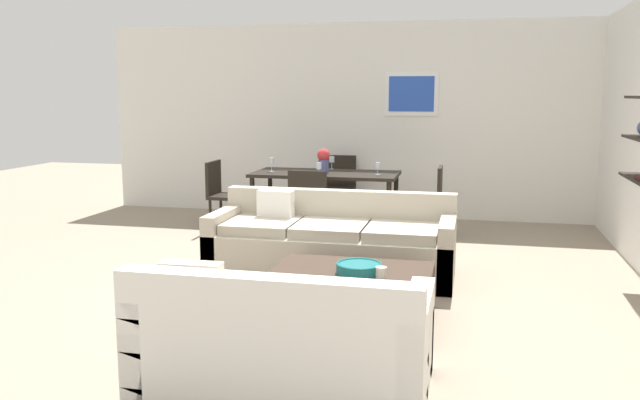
{
  "coord_description": "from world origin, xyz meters",
  "views": [
    {
      "loc": [
        1.39,
        -5.74,
        1.74
      ],
      "look_at": [
        0.02,
        0.2,
        0.75
      ],
      "focal_mm": 37.21,
      "sensor_mm": 36.0,
      "label": 1
    }
  ],
  "objects_px": {
    "loveseat_white": "(283,341)",
    "wine_glass_left_near": "(272,162)",
    "coffee_table": "(349,297)",
    "dining_table": "(326,178)",
    "dining_chair_foot": "(310,202)",
    "wine_glass_foot": "(319,167)",
    "centerpiece_vase": "(324,159)",
    "candle_jar": "(381,273)",
    "dining_chair_head": "(339,183)",
    "dining_chair_right_near": "(430,198)",
    "decorative_bowl": "(359,268)",
    "wine_glass_head": "(332,160)",
    "wine_glass_right_near": "(378,166)",
    "sofa_beige": "(332,245)",
    "dining_chair_left_near": "(222,190)"
  },
  "relations": [
    {
      "from": "wine_glass_foot",
      "to": "loveseat_white",
      "type": "bearing_deg",
      "value": -79.8
    },
    {
      "from": "sofa_beige",
      "to": "wine_glass_foot",
      "type": "bearing_deg",
      "value": 107.28
    },
    {
      "from": "dining_chair_foot",
      "to": "dining_chair_right_near",
      "type": "bearing_deg",
      "value": 26.08
    },
    {
      "from": "candle_jar",
      "to": "wine_glass_right_near",
      "type": "xyz_separation_m",
      "value": [
        -0.49,
        3.22,
        0.44
      ]
    },
    {
      "from": "dining_chair_head",
      "to": "dining_chair_foot",
      "type": "distance_m",
      "value": 1.67
    },
    {
      "from": "coffee_table",
      "to": "wine_glass_foot",
      "type": "height_order",
      "value": "wine_glass_foot"
    },
    {
      "from": "wine_glass_head",
      "to": "loveseat_white",
      "type": "bearing_deg",
      "value": -81.33
    },
    {
      "from": "candle_jar",
      "to": "coffee_table",
      "type": "bearing_deg",
      "value": 161.66
    },
    {
      "from": "dining_table",
      "to": "dining_chair_head",
      "type": "xyz_separation_m",
      "value": [
        0.0,
        0.84,
        -0.17
      ]
    },
    {
      "from": "sofa_beige",
      "to": "dining_chair_left_near",
      "type": "xyz_separation_m",
      "value": [
        -1.82,
        1.8,
        0.21
      ]
    },
    {
      "from": "dining_chair_head",
      "to": "dining_chair_foot",
      "type": "xyz_separation_m",
      "value": [
        0.0,
        -1.67,
        0.0
      ]
    },
    {
      "from": "dining_table",
      "to": "dining_chair_foot",
      "type": "relative_size",
      "value": 2.06
    },
    {
      "from": "sofa_beige",
      "to": "dining_chair_left_near",
      "type": "distance_m",
      "value": 2.57
    },
    {
      "from": "decorative_bowl",
      "to": "wine_glass_right_near",
      "type": "height_order",
      "value": "wine_glass_right_near"
    },
    {
      "from": "decorative_bowl",
      "to": "wine_glass_left_near",
      "type": "bearing_deg",
      "value": 117.88
    },
    {
      "from": "dining_table",
      "to": "dining_chair_left_near",
      "type": "distance_m",
      "value": 1.34
    },
    {
      "from": "coffee_table",
      "to": "dining_table",
      "type": "bearing_deg",
      "value": 105.68
    },
    {
      "from": "sofa_beige",
      "to": "wine_glass_head",
      "type": "relative_size",
      "value": 13.44
    },
    {
      "from": "loveseat_white",
      "to": "dining_table",
      "type": "distance_m",
      "value": 4.57
    },
    {
      "from": "sofa_beige",
      "to": "centerpiece_vase",
      "type": "xyz_separation_m",
      "value": [
        -0.53,
        1.99,
        0.62
      ]
    },
    {
      "from": "candle_jar",
      "to": "dining_chair_foot",
      "type": "distance_m",
      "value": 2.75
    },
    {
      "from": "dining_chair_right_near",
      "to": "wine_glass_head",
      "type": "height_order",
      "value": "wine_glass_head"
    },
    {
      "from": "dining_chair_left_near",
      "to": "wine_glass_left_near",
      "type": "height_order",
      "value": "wine_glass_left_near"
    },
    {
      "from": "wine_glass_foot",
      "to": "centerpiece_vase",
      "type": "height_order",
      "value": "centerpiece_vase"
    },
    {
      "from": "coffee_table",
      "to": "centerpiece_vase",
      "type": "xyz_separation_m",
      "value": [
        -0.94,
        3.24,
        0.73
      ]
    },
    {
      "from": "sofa_beige",
      "to": "dining_chair_foot",
      "type": "relative_size",
      "value": 2.62
    },
    {
      "from": "wine_glass_left_near",
      "to": "wine_glass_head",
      "type": "relative_size",
      "value": 1.05
    },
    {
      "from": "wine_glass_head",
      "to": "centerpiece_vase",
      "type": "bearing_deg",
      "value": -93.79
    },
    {
      "from": "decorative_bowl",
      "to": "wine_glass_head",
      "type": "xyz_separation_m",
      "value": [
        -0.98,
        3.61,
        0.45
      ]
    },
    {
      "from": "centerpiece_vase",
      "to": "wine_glass_head",
      "type": "bearing_deg",
      "value": 86.21
    },
    {
      "from": "loveseat_white",
      "to": "candle_jar",
      "type": "bearing_deg",
      "value": 70.12
    },
    {
      "from": "wine_glass_left_near",
      "to": "wine_glass_head",
      "type": "bearing_deg",
      "value": 35.19
    },
    {
      "from": "wine_glass_right_near",
      "to": "wine_glass_left_near",
      "type": "bearing_deg",
      "value": 180.0
    },
    {
      "from": "coffee_table",
      "to": "dining_chair_head",
      "type": "height_order",
      "value": "dining_chair_head"
    },
    {
      "from": "dining_table",
      "to": "wine_glass_right_near",
      "type": "bearing_deg",
      "value": -8.95
    },
    {
      "from": "loveseat_white",
      "to": "candle_jar",
      "type": "relative_size",
      "value": 19.66
    },
    {
      "from": "sofa_beige",
      "to": "dining_chair_foot",
      "type": "distance_m",
      "value": 1.28
    },
    {
      "from": "dining_chair_left_near",
      "to": "wine_glass_head",
      "type": "height_order",
      "value": "wine_glass_head"
    },
    {
      "from": "dining_chair_left_near",
      "to": "wine_glass_right_near",
      "type": "distance_m",
      "value": 2.02
    },
    {
      "from": "candle_jar",
      "to": "centerpiece_vase",
      "type": "height_order",
      "value": "centerpiece_vase"
    },
    {
      "from": "loveseat_white",
      "to": "dining_chair_foot",
      "type": "relative_size",
      "value": 1.92
    },
    {
      "from": "wine_glass_right_near",
      "to": "wine_glass_head",
      "type": "xyz_separation_m",
      "value": [
        -0.68,
        0.48,
        0.02
      ]
    },
    {
      "from": "wine_glass_foot",
      "to": "decorative_bowl",
      "type": "bearing_deg",
      "value": -71.1
    },
    {
      "from": "dining_table",
      "to": "wine_glass_left_near",
      "type": "distance_m",
      "value": 0.71
    },
    {
      "from": "dining_chair_right_near",
      "to": "wine_glass_left_near",
      "type": "height_order",
      "value": "wine_glass_left_near"
    },
    {
      "from": "dining_chair_head",
      "to": "centerpiece_vase",
      "type": "distance_m",
      "value": 0.94
    },
    {
      "from": "sofa_beige",
      "to": "wine_glass_head",
      "type": "height_order",
      "value": "wine_glass_head"
    },
    {
      "from": "loveseat_white",
      "to": "wine_glass_left_near",
      "type": "bearing_deg",
      "value": 107.89
    },
    {
      "from": "dining_table",
      "to": "wine_glass_left_near",
      "type": "height_order",
      "value": "wine_glass_left_near"
    },
    {
      "from": "candle_jar",
      "to": "dining_chair_foot",
      "type": "height_order",
      "value": "dining_chair_foot"
    }
  ]
}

